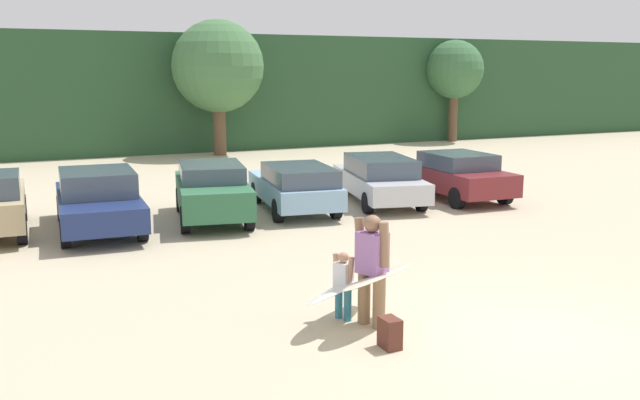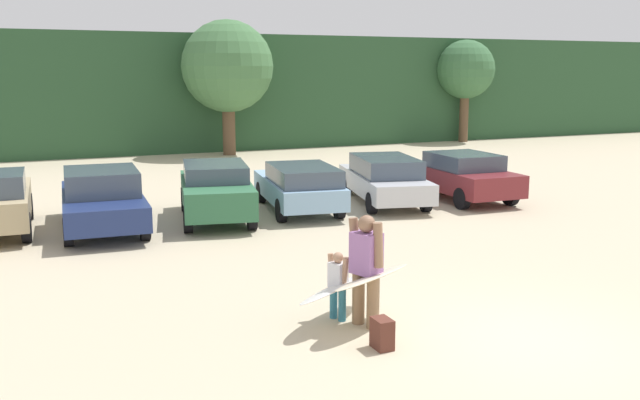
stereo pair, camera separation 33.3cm
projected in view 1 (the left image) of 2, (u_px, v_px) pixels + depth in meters
ground_plane at (530, 339)px, 10.36m from camera, size 120.00×120.00×0.00m
hillside_ridge at (136, 91)px, 37.80m from camera, size 108.00×12.00×5.71m
tree_center_right at (218, 67)px, 32.09m from camera, size 4.27×4.27×6.28m
tree_left at (455, 70)px, 38.48m from camera, size 3.23×3.23×5.62m
parked_car_navy at (98, 199)px, 17.28m from camera, size 2.16×4.88×1.52m
parked_car_forest_green at (212, 190)px, 18.45m from camera, size 2.54×4.47×1.50m
parked_car_sky_blue at (295, 186)px, 19.58m from camera, size 2.38×4.57×1.36m
parked_car_silver at (379, 178)px, 20.91m from camera, size 2.77×5.02×1.41m
parked_car_maroon at (456, 175)px, 21.52m from camera, size 2.03×4.29×1.45m
person_adult at (372, 264)px, 10.73m from camera, size 0.46×0.69×1.77m
person_child at (343, 282)px, 11.06m from camera, size 0.29×0.44×1.12m
surfboard_cream at (379, 277)px, 10.69m from camera, size 1.86×1.30×0.23m
surfboard_white at (342, 287)px, 11.00m from camera, size 1.96×1.58×0.27m
backpack_dropped at (390, 333)px, 9.98m from camera, size 0.24×0.34×0.45m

